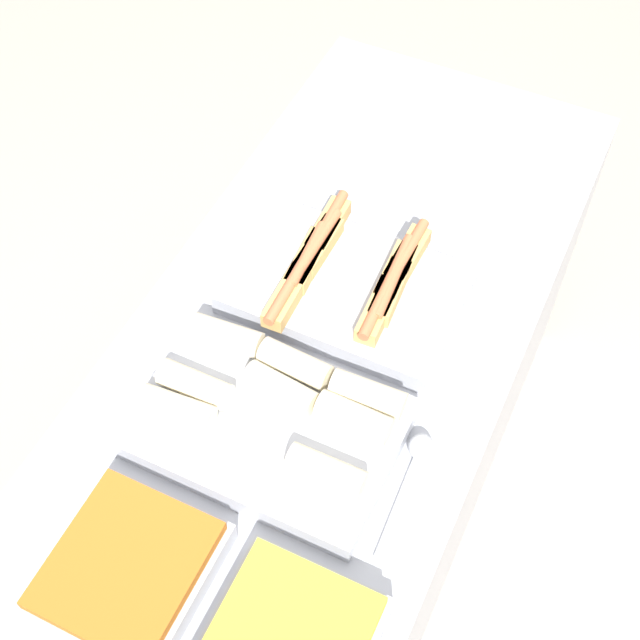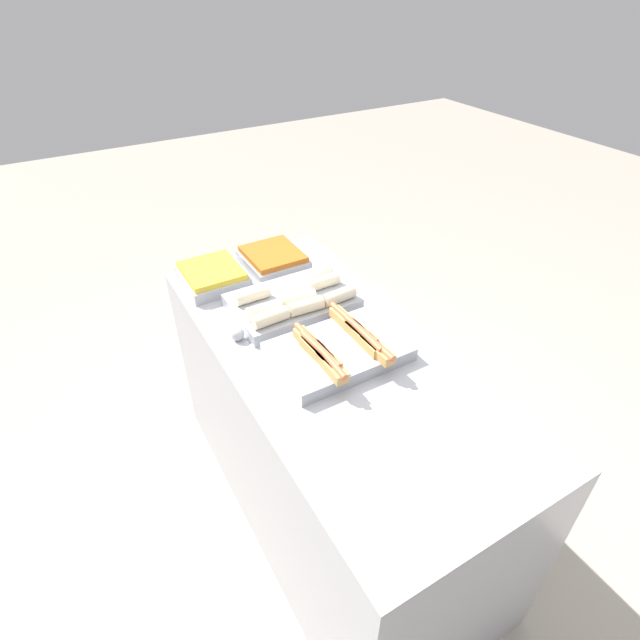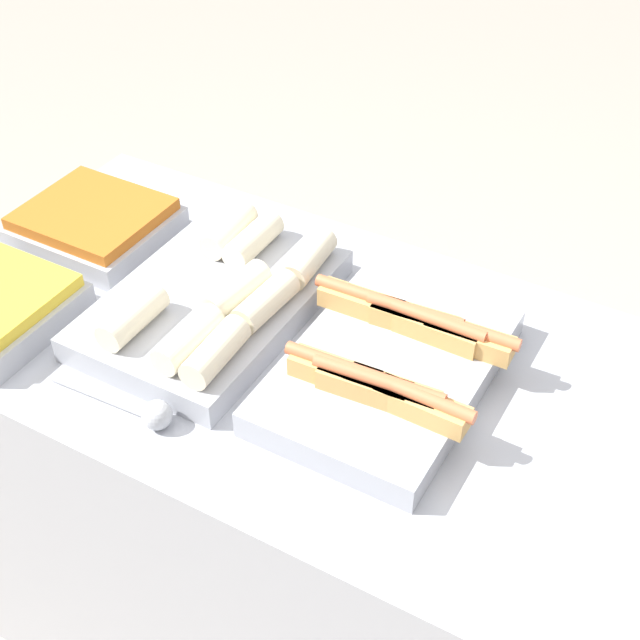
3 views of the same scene
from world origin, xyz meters
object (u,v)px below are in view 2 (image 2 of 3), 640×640
object	(u,v)px
tray_wraps	(293,301)
tray_side_back	(273,259)
tray_side_front	(212,276)
serving_spoon_near	(236,333)
tray_hotdogs	(339,349)

from	to	relation	value
tray_wraps	tray_side_back	distance (m)	0.36
tray_side_front	serving_spoon_near	xyz separation A→B (m)	(0.41, -0.06, -0.01)
tray_wraps	serving_spoon_near	bearing A→B (deg)	-78.57
tray_side_back	serving_spoon_near	xyz separation A→B (m)	(0.41, -0.35, -0.01)
serving_spoon_near	tray_hotdogs	bearing A→B (deg)	42.78
serving_spoon_near	tray_side_front	bearing A→B (deg)	171.60
tray_side_back	tray_side_front	bearing A→B (deg)	-90.00
tray_wraps	serving_spoon_near	world-z (taller)	tray_wraps
tray_hotdogs	tray_side_front	size ratio (longest dim) A/B	1.64
tray_hotdogs	tray_side_back	distance (m)	0.70
tray_side_back	serving_spoon_near	distance (m)	0.54
tray_wraps	serving_spoon_near	distance (m)	0.28
tray_side_front	serving_spoon_near	bearing A→B (deg)	-8.40
tray_hotdogs	tray_wraps	distance (m)	0.35
tray_wraps	tray_side_front	xyz separation A→B (m)	(-0.35, -0.21, -0.00)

